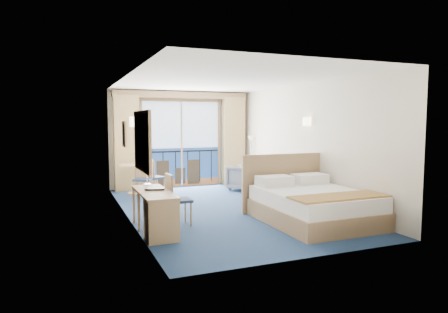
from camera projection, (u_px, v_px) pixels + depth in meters
floor at (224, 209)px, 8.47m from camera, size 6.50×6.50×0.00m
room_walls at (224, 125)px, 8.31m from camera, size 4.04×6.54×2.72m
balcony_door at (181, 146)px, 11.33m from camera, size 2.36×0.03×2.52m
curtain_left at (127, 143)px, 10.61m from camera, size 0.65×0.22×2.55m
curtain_right at (234, 141)px, 11.77m from camera, size 0.65×0.22×2.55m
pelmet at (182, 95)px, 11.10m from camera, size 3.80×0.25×0.18m
mirror at (142, 141)px, 6.21m from camera, size 0.05×1.25×0.95m
wall_print at (124, 134)px, 8.00m from camera, size 0.04×0.42×0.52m
sconce_left at (134, 122)px, 7.02m from camera, size 0.18×0.18×0.18m
sconce_right at (307, 122)px, 8.89m from camera, size 0.18×0.18×0.18m
bed at (312, 204)px, 7.39m from camera, size 1.88×2.24×1.18m
nightstand at (299, 192)px, 8.99m from camera, size 0.42×0.40×0.55m
phone at (299, 178)px, 8.95m from camera, size 0.24×0.21×0.09m
armchair at (244, 178)px, 10.75m from camera, size 1.03×1.03×0.68m
floor_lamp at (251, 148)px, 11.45m from camera, size 0.20×0.20×1.43m
desk at (160, 215)px, 6.32m from camera, size 0.51×1.48×0.69m
desk_chair at (175, 196)px, 7.10m from camera, size 0.42×0.41×0.93m
folder at (155, 189)px, 6.82m from camera, size 0.39×0.34×0.03m
desk_lamp at (147, 166)px, 7.14m from camera, size 0.13×0.13×0.48m
round_table at (136, 172)px, 10.16m from camera, size 0.84×0.84×0.76m
table_chair_a at (153, 175)px, 10.13m from camera, size 0.51×0.50×0.88m
table_chair_b at (143, 176)px, 9.70m from camera, size 0.54×0.54×0.94m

